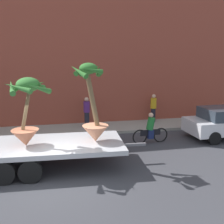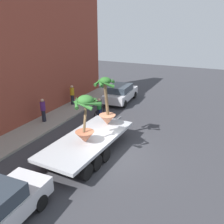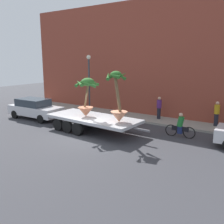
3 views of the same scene
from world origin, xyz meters
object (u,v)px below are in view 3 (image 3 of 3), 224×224
object	(u,v)px
cyclist	(180,126)
trailing_car	(35,108)
potted_palm_middle	(86,97)
street_lamp	(89,76)
potted_palm_rear	(118,102)
pedestrian_far_left	(159,107)
flatbed_trailer	(90,119)
pedestrian_near_gate	(217,113)

from	to	relation	value
cyclist	trailing_car	bearing A→B (deg)	-171.03
potted_palm_middle	street_lamp	distance (m)	5.43
potted_palm_rear	pedestrian_far_left	distance (m)	5.39
cyclist	flatbed_trailer	bearing A→B (deg)	-159.30
street_lamp	cyclist	bearing A→B (deg)	-13.30
pedestrian_near_gate	potted_palm_middle	bearing A→B (deg)	-141.14
potted_palm_rear	street_lamp	bearing A→B (deg)	143.04
pedestrian_near_gate	pedestrian_far_left	bearing A→B (deg)	-175.97
flatbed_trailer	potted_palm_middle	world-z (taller)	potted_palm_middle
flatbed_trailer	pedestrian_far_left	xyz separation A→B (m)	(2.61, 5.09, 0.26)
flatbed_trailer	street_lamp	world-z (taller)	street_lamp
trailing_car	pedestrian_far_left	xyz separation A→B (m)	(8.46, 4.84, 0.21)
flatbed_trailer	pedestrian_far_left	world-z (taller)	pedestrian_far_left
potted_palm_rear	potted_palm_middle	xyz separation A→B (m)	(-2.42, 0.01, 0.06)
potted_palm_rear	pedestrian_far_left	size ratio (longest dim) A/B	1.76
trailing_car	pedestrian_near_gate	world-z (taller)	pedestrian_near_gate
flatbed_trailer	pedestrian_near_gate	bearing A→B (deg)	38.75
cyclist	trailing_car	xyz separation A→B (m)	(-11.21, -1.77, 0.16)
potted_palm_middle	pedestrian_far_left	bearing A→B (deg)	62.15
cyclist	street_lamp	world-z (taller)	street_lamp
potted_palm_middle	pedestrian_far_left	distance (m)	6.06
potted_palm_rear	pedestrian_near_gate	bearing A→B (deg)	51.22
street_lamp	potted_palm_rear	bearing A→B (deg)	-36.96
potted_palm_rear	potted_palm_middle	size ratio (longest dim) A/B	1.19
trailing_car	potted_palm_rear	bearing A→B (deg)	-2.92
pedestrian_far_left	potted_palm_rear	bearing A→B (deg)	-93.88
flatbed_trailer	potted_palm_rear	world-z (taller)	potted_palm_rear
flatbed_trailer	potted_palm_middle	xyz separation A→B (m)	(-0.16, -0.15, 1.47)
street_lamp	trailing_car	bearing A→B (deg)	-122.56
cyclist	pedestrian_near_gate	bearing A→B (deg)	68.11
flatbed_trailer	cyclist	world-z (taller)	cyclist
cyclist	pedestrian_far_left	world-z (taller)	pedestrian_far_left
cyclist	pedestrian_near_gate	xyz separation A→B (m)	(1.35, 3.36, 0.37)
pedestrian_near_gate	street_lamp	world-z (taller)	street_lamp
trailing_car	pedestrian_far_left	world-z (taller)	pedestrian_far_left
flatbed_trailer	pedestrian_near_gate	size ratio (longest dim) A/B	4.29
flatbed_trailer	potted_palm_middle	bearing A→B (deg)	-137.05
pedestrian_near_gate	street_lamp	xyz separation A→B (m)	(-10.11, -1.29, 2.19)
potted_palm_middle	street_lamp	xyz separation A→B (m)	(-3.24, 4.25, 0.98)
trailing_car	potted_palm_middle	bearing A→B (deg)	-4.08
trailing_car	street_lamp	xyz separation A→B (m)	(2.45, 3.84, 2.40)
potted_palm_middle	trailing_car	size ratio (longest dim) A/B	0.54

